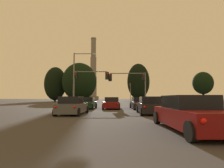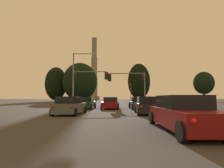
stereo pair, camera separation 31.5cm
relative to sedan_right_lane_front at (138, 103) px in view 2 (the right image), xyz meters
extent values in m
cube|color=#232328|center=(0.00, -0.05, -0.14)|extent=(1.87, 4.63, 0.70)
cube|color=black|center=(0.00, 0.18, 0.48)|extent=(1.66, 2.23, 0.55)
cylinder|color=black|center=(-0.91, 1.83, -0.35)|extent=(0.23, 0.64, 0.64)
cylinder|color=black|center=(0.85, 1.86, -0.35)|extent=(0.23, 0.64, 0.64)
cylinder|color=black|center=(-0.85, -1.97, -0.35)|extent=(0.23, 0.64, 0.64)
cylinder|color=black|center=(0.91, -1.94, -0.35)|extent=(0.23, 0.64, 0.64)
sphere|color=red|center=(-0.68, -2.38, 0.01)|extent=(0.17, 0.17, 0.17)
sphere|color=red|center=(0.76, -2.36, 0.01)|extent=(0.17, 0.17, 0.17)
cube|color=maroon|center=(-3.35, 0.12, -0.14)|extent=(1.97, 4.67, 0.70)
cube|color=black|center=(-3.34, 0.35, 0.48)|extent=(1.70, 2.26, 0.55)
cylinder|color=black|center=(-4.16, 2.05, -0.35)|extent=(0.24, 0.65, 0.64)
cylinder|color=black|center=(-2.40, 1.99, -0.35)|extent=(0.24, 0.65, 0.64)
cylinder|color=black|center=(-4.30, -1.74, -0.35)|extent=(0.24, 0.65, 0.64)
cylinder|color=black|center=(-2.54, -1.81, -0.35)|extent=(0.24, 0.65, 0.64)
sphere|color=red|center=(-4.16, -2.17, 0.01)|extent=(0.17, 0.17, 0.17)
sphere|color=red|center=(-2.72, -2.23, 0.01)|extent=(0.17, 0.17, 0.17)
cube|color=maroon|center=(0.12, -14.20, -0.14)|extent=(1.93, 4.65, 0.70)
cube|color=black|center=(0.11, -13.97, 0.48)|extent=(1.68, 2.24, 0.55)
cylinder|color=black|center=(-0.82, -12.33, -0.35)|extent=(0.24, 0.65, 0.64)
cylinder|color=black|center=(0.94, -12.28, -0.35)|extent=(0.24, 0.65, 0.64)
cylinder|color=black|center=(-0.71, -16.12, -0.35)|extent=(0.24, 0.65, 0.64)
sphere|color=red|center=(-0.54, -16.54, 0.01)|extent=(0.17, 0.17, 0.17)
cube|color=#4C4F54|center=(-6.40, -7.18, -0.14)|extent=(1.86, 4.06, 0.72)
cube|color=black|center=(-6.42, -7.58, 0.49)|extent=(1.63, 1.96, 0.55)
cylinder|color=black|center=(-7.18, -5.53, -0.37)|extent=(0.24, 0.61, 0.60)
cylinder|color=black|center=(-5.51, -5.59, -0.37)|extent=(0.24, 0.61, 0.60)
cylinder|color=black|center=(-7.30, -8.78, -0.37)|extent=(0.24, 0.61, 0.60)
cylinder|color=black|center=(-5.62, -8.84, -0.37)|extent=(0.24, 0.61, 0.60)
sphere|color=red|center=(-7.16, -9.18, 0.02)|extent=(0.17, 0.17, 0.17)
sphere|color=red|center=(-5.80, -9.23, 0.02)|extent=(0.17, 0.17, 0.17)
cube|color=black|center=(-0.10, -6.78, -0.14)|extent=(1.86, 4.06, 0.72)
cube|color=black|center=(-0.11, -7.18, 0.49)|extent=(1.63, 1.96, 0.55)
cylinder|color=black|center=(-0.88, -5.13, -0.37)|extent=(0.24, 0.61, 0.60)
cylinder|color=black|center=(0.80, -5.19, -0.37)|extent=(0.24, 0.61, 0.60)
cylinder|color=black|center=(-1.00, -8.38, -0.37)|extent=(0.24, 0.61, 0.60)
cylinder|color=black|center=(0.68, -8.44, -0.37)|extent=(0.24, 0.61, 0.60)
sphere|color=red|center=(-0.85, -8.78, 0.02)|extent=(0.17, 0.17, 0.17)
sphere|color=red|center=(0.51, -8.83, 0.02)|extent=(0.17, 0.17, 0.17)
cube|color=#0F3823|center=(-6.45, 0.37, -0.14)|extent=(1.86, 4.62, 0.70)
cube|color=black|center=(-6.44, 0.60, 0.48)|extent=(1.65, 2.22, 0.55)
cylinder|color=black|center=(-7.30, 2.28, -0.35)|extent=(0.23, 0.64, 0.64)
cylinder|color=black|center=(-5.54, 2.26, -0.35)|extent=(0.23, 0.64, 0.64)
cylinder|color=black|center=(-7.35, -1.52, -0.35)|extent=(0.23, 0.64, 0.64)
cylinder|color=black|center=(-5.59, -1.54, -0.35)|extent=(0.23, 0.64, 0.64)
sphere|color=#500705|center=(-7.20, -1.94, 0.01)|extent=(0.17, 0.17, 0.17)
sphere|color=#500705|center=(-5.76, -1.96, 0.01)|extent=(0.17, 0.17, 0.17)
cylinder|color=slate|center=(1.93, 6.68, 2.04)|extent=(0.18, 0.18, 5.42)
cylinder|color=black|center=(1.93, 6.68, -0.62)|extent=(0.40, 0.40, 0.10)
cube|color=#282828|center=(1.64, 6.68, 4.08)|extent=(0.34, 0.34, 1.04)
cube|color=black|center=(1.64, 6.86, 4.08)|extent=(0.58, 0.03, 1.25)
sphere|color=red|center=(1.64, 6.49, 4.40)|extent=(0.22, 0.22, 0.22)
sphere|color=#352604|center=(1.64, 6.49, 4.08)|extent=(0.22, 0.22, 0.22)
sphere|color=black|center=(1.64, 6.49, 3.76)|extent=(0.22, 0.22, 0.22)
cylinder|color=slate|center=(-0.92, 6.68, 4.65)|extent=(5.69, 0.14, 0.14)
sphere|color=slate|center=(1.93, 6.68, 4.65)|extent=(0.18, 0.18, 0.18)
cube|color=#282828|center=(-3.76, 6.68, 4.01)|extent=(0.34, 0.34, 1.04)
cube|color=black|center=(-3.76, 6.86, 4.01)|extent=(0.58, 0.03, 1.25)
sphere|color=red|center=(-3.76, 6.49, 4.33)|extent=(0.22, 0.22, 0.22)
sphere|color=#352604|center=(-3.76, 6.49, 4.01)|extent=(0.22, 0.22, 0.22)
sphere|color=black|center=(-3.76, 6.49, 3.69)|extent=(0.22, 0.22, 0.22)
cylinder|color=slate|center=(2.29, 38.02, 2.53)|extent=(0.18, 0.18, 6.39)
cylinder|color=black|center=(2.29, 38.02, -0.62)|extent=(0.40, 0.40, 0.10)
cube|color=#282828|center=(2.00, 38.02, 5.05)|extent=(0.34, 0.34, 1.04)
cube|color=black|center=(2.00, 38.20, 5.05)|extent=(0.58, 0.03, 1.25)
sphere|color=red|center=(2.00, 37.83, 5.37)|extent=(0.22, 0.22, 0.22)
sphere|color=#352604|center=(2.00, 37.83, 5.05)|extent=(0.22, 0.22, 0.22)
sphere|color=black|center=(2.00, 37.83, 4.73)|extent=(0.22, 0.22, 0.22)
cylinder|color=slate|center=(-9.48, 6.04, 2.14)|extent=(0.18, 0.18, 5.62)
cylinder|color=black|center=(-9.48, 6.04, -0.62)|extent=(0.40, 0.40, 0.10)
cube|color=#282828|center=(-9.19, 6.04, 4.28)|extent=(0.34, 0.34, 1.04)
cube|color=black|center=(-9.19, 6.22, 4.28)|extent=(0.58, 0.03, 1.25)
sphere|color=red|center=(-9.19, 5.85, 4.60)|extent=(0.22, 0.22, 0.22)
sphere|color=#352604|center=(-9.19, 5.85, 4.28)|extent=(0.22, 0.22, 0.22)
sphere|color=black|center=(-9.19, 5.85, 3.96)|extent=(0.22, 0.22, 0.22)
cylinder|color=slate|center=(-6.86, 6.04, 4.85)|extent=(5.25, 0.14, 0.14)
sphere|color=slate|center=(-9.48, 6.04, 4.85)|extent=(0.18, 0.18, 0.18)
cube|color=#282828|center=(-4.23, 6.04, 4.21)|extent=(0.34, 0.34, 1.04)
cube|color=black|center=(-4.23, 6.22, 4.21)|extent=(0.58, 0.03, 1.25)
sphere|color=red|center=(-4.23, 5.85, 4.53)|extent=(0.22, 0.22, 0.22)
sphere|color=#352604|center=(-4.23, 5.85, 4.21)|extent=(0.22, 0.22, 0.22)
sphere|color=black|center=(-4.23, 5.85, 3.89)|extent=(0.22, 0.22, 0.22)
cylinder|color=slate|center=(-9.58, 6.22, 3.64)|extent=(0.20, 0.20, 8.62)
cylinder|color=slate|center=(-7.94, 6.22, 7.81)|extent=(3.28, 0.12, 0.12)
sphere|color=slate|center=(-9.58, 6.22, 7.81)|extent=(0.20, 0.20, 0.20)
ellipsoid|color=silver|center=(-6.30, 6.22, 7.69)|extent=(0.64, 0.36, 0.26)
cylinder|color=slate|center=(-17.54, 94.33, 0.60)|extent=(7.40, 7.40, 2.53)
cylinder|color=gray|center=(-17.54, 94.33, 8.46)|extent=(4.62, 4.62, 13.20)
cylinder|color=gray|center=(-17.54, 94.33, 21.66)|extent=(3.98, 3.98, 13.20)
cylinder|color=gray|center=(-17.54, 94.33, 34.87)|extent=(3.33, 3.33, 13.20)
cylinder|color=gray|center=(-17.54, 94.33, 41.12)|extent=(3.73, 3.73, 0.70)
cylinder|color=black|center=(6.51, 49.10, 0.65)|extent=(0.90, 0.90, 2.63)
ellipsoid|color=black|center=(6.51, 49.10, 7.41)|extent=(8.96, 8.06, 14.50)
cylinder|color=black|center=(-27.07, 48.28, 0.40)|extent=(0.87, 0.87, 2.15)
ellipsoid|color=black|center=(-27.07, 48.28, 6.51)|extent=(8.69, 7.82, 13.41)
cylinder|color=black|center=(-16.70, 45.30, 0.40)|extent=(1.32, 1.32, 2.13)
ellipsoid|color=black|center=(-16.70, 45.30, 6.95)|extent=(13.16, 11.84, 14.63)
cylinder|color=black|center=(29.20, 42.69, 1.21)|extent=(0.73, 0.73, 3.75)
ellipsoid|color=black|center=(29.20, 42.69, 6.16)|extent=(7.28, 6.55, 8.20)
camera|label=1|loc=(-2.97, -21.43, 0.64)|focal=28.00mm
camera|label=2|loc=(-2.65, -21.43, 0.64)|focal=28.00mm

